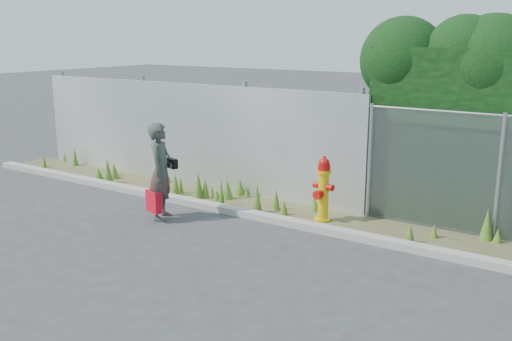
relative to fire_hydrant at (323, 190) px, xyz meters
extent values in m
plane|color=#37373A|center=(-0.50, -2.31, -0.57)|extent=(80.00, 80.00, 0.00)
cube|color=gray|center=(-0.50, -0.51, -0.51)|extent=(16.00, 0.22, 0.12)
cube|color=#4D482C|center=(-0.50, 0.09, -0.57)|extent=(16.00, 1.20, 0.01)
cone|color=#3E641E|center=(-2.99, 0.72, -0.38)|extent=(0.16, 0.16, 0.39)
cone|color=#3E641E|center=(-2.71, -0.10, -0.30)|extent=(0.22, 0.22, 0.53)
cone|color=#3E641E|center=(-2.15, 0.54, -0.40)|extent=(0.24, 0.24, 0.34)
cone|color=#3E641E|center=(-2.01, -0.26, -0.30)|extent=(0.13, 0.13, 0.54)
cone|color=#3E641E|center=(1.64, -0.24, -0.41)|extent=(0.20, 0.20, 0.33)
cone|color=#3E641E|center=(-5.12, -0.27, -0.30)|extent=(0.23, 0.23, 0.55)
cone|color=#3E641E|center=(-7.12, 0.48, -0.34)|extent=(0.16, 0.16, 0.46)
cone|color=#3E641E|center=(-1.02, 0.09, -0.37)|extent=(0.16, 0.16, 0.41)
cone|color=#3E641E|center=(-2.33, 0.00, -0.46)|extent=(0.17, 0.17, 0.22)
cone|color=#3E641E|center=(-7.58, -0.08, -0.41)|extent=(0.11, 0.11, 0.33)
cone|color=#3E641E|center=(-6.15, 0.74, -0.31)|extent=(0.20, 0.20, 0.52)
cone|color=#3E641E|center=(2.79, 0.54, -0.45)|extent=(0.15, 0.15, 0.24)
cone|color=#3E641E|center=(-0.73, -0.10, -0.43)|extent=(0.17, 0.17, 0.29)
cone|color=#3E641E|center=(-1.95, 0.49, -0.46)|extent=(0.14, 0.14, 0.21)
cone|color=#3E641E|center=(-5.32, 0.08, -0.44)|extent=(0.23, 0.23, 0.27)
cone|color=#3E641E|center=(-5.56, -0.15, -0.44)|extent=(0.23, 0.23, 0.27)
cone|color=#3E641E|center=(1.89, 0.22, -0.45)|extent=(0.14, 0.14, 0.24)
cone|color=#3E641E|center=(-1.75, 0.69, -0.46)|extent=(0.14, 0.14, 0.22)
cone|color=#3E641E|center=(-0.36, 0.41, -0.44)|extent=(0.15, 0.15, 0.26)
cone|color=#3E641E|center=(-3.23, -0.19, -0.34)|extent=(0.19, 0.19, 0.47)
cone|color=#3E641E|center=(-4.06, 0.52, -0.48)|extent=(0.10, 0.10, 0.18)
cone|color=#3E641E|center=(-2.60, -0.02, -0.36)|extent=(0.16, 0.16, 0.42)
cone|color=#3E641E|center=(-5.49, 0.25, -0.41)|extent=(0.20, 0.20, 0.32)
cone|color=#3E641E|center=(-2.45, 0.01, -0.43)|extent=(0.10, 0.10, 0.27)
cone|color=#3E641E|center=(-7.75, 0.69, -0.36)|extent=(0.16, 0.16, 0.43)
cone|color=#3E641E|center=(-1.21, -0.26, -0.30)|extent=(0.19, 0.19, 0.54)
cone|color=#3E641E|center=(2.61, 0.58, -0.30)|extent=(0.21, 0.21, 0.53)
cone|color=#3E641E|center=(-2.99, 0.24, -0.35)|extent=(0.09, 0.09, 0.43)
cone|color=#3E641E|center=(-3.26, -0.01, -0.38)|extent=(0.11, 0.11, 0.37)
cone|color=#3E641E|center=(-0.43, 0.51, -0.45)|extent=(0.13, 0.13, 0.25)
cone|color=#3E641E|center=(-3.48, -0.27, -0.42)|extent=(0.16, 0.16, 0.30)
cone|color=#3E641E|center=(-2.20, 0.19, -0.37)|extent=(0.23, 0.23, 0.40)
cube|color=silver|center=(-3.75, 0.69, 0.53)|extent=(8.50, 0.08, 2.20)
cylinder|color=gray|center=(-7.80, 0.81, 0.58)|extent=(0.10, 0.10, 2.30)
cylinder|color=gray|center=(-5.00, 0.81, 0.58)|extent=(0.10, 0.10, 2.30)
cylinder|color=gray|center=(-2.20, 0.81, 0.58)|extent=(0.10, 0.10, 2.30)
cylinder|color=gray|center=(0.30, 0.81, 0.58)|extent=(0.10, 0.10, 2.30)
cylinder|color=gray|center=(0.55, 0.69, 0.45)|extent=(0.07, 0.07, 2.05)
cylinder|color=gray|center=(2.70, 0.69, 0.45)|extent=(0.07, 0.07, 2.05)
sphere|color=black|center=(0.74, 1.55, 2.19)|extent=(1.55, 1.55, 1.55)
sphere|color=black|center=(1.81, 1.54, 2.31)|extent=(1.33, 1.33, 1.33)
sphere|color=black|center=(2.25, 1.67, 2.14)|extent=(1.71, 1.71, 1.71)
cylinder|color=gold|center=(0.00, 0.01, -0.54)|extent=(0.29, 0.29, 0.06)
cylinder|color=gold|center=(0.00, 0.01, -0.13)|extent=(0.19, 0.19, 0.88)
cylinder|color=gold|center=(0.00, 0.01, 0.33)|extent=(0.25, 0.25, 0.05)
cylinder|color=#B20F0A|center=(0.00, 0.01, 0.40)|extent=(0.22, 0.22, 0.10)
sphere|color=#B20F0A|center=(0.00, 0.01, 0.48)|extent=(0.20, 0.20, 0.20)
cylinder|color=#B20F0A|center=(0.00, 0.01, 0.58)|extent=(0.05, 0.05, 0.05)
cylinder|color=#B20F0A|center=(-0.15, 0.01, 0.07)|extent=(0.10, 0.11, 0.11)
cylinder|color=#B20F0A|center=(0.15, 0.01, 0.07)|extent=(0.10, 0.11, 0.11)
cylinder|color=#B20F0A|center=(0.00, -0.14, -0.05)|extent=(0.16, 0.12, 0.16)
imported|color=#106752|center=(-2.48, -1.40, 0.29)|extent=(0.62, 0.74, 1.73)
cube|color=#AE090B|center=(-2.48, -1.61, -0.21)|extent=(0.34, 0.13, 0.38)
cylinder|color=#AE090B|center=(-2.48, -1.61, 0.04)|extent=(0.16, 0.01, 0.01)
cube|color=black|center=(-2.36, -1.23, 0.41)|extent=(0.23, 0.09, 0.17)
camera|label=1|loc=(4.28, -8.61, 2.64)|focal=40.00mm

